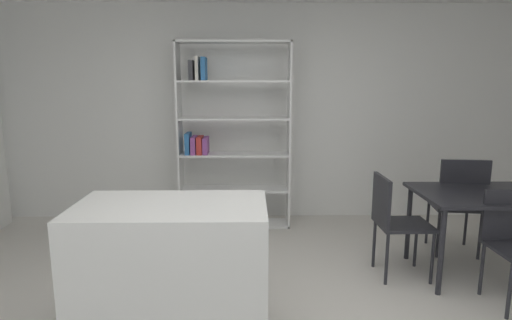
{
  "coord_description": "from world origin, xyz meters",
  "views": [
    {
      "loc": [
        -0.04,
        -2.47,
        1.69
      ],
      "look_at": [
        -0.0,
        0.44,
        1.15
      ],
      "focal_mm": 29.32,
      "sensor_mm": 36.0,
      "label": 1
    }
  ],
  "objects_px": {
    "dining_chair_island_side": "(393,217)",
    "dining_chair_far": "(459,198)",
    "dining_table": "(486,201)",
    "open_bookshelf": "(227,132)",
    "kitchen_island": "(173,272)"
  },
  "relations": [
    {
      "from": "dining_table",
      "to": "dining_chair_island_side",
      "type": "height_order",
      "value": "dining_chair_island_side"
    },
    {
      "from": "dining_table",
      "to": "dining_chair_island_side",
      "type": "xyz_separation_m",
      "value": [
        -0.8,
        -0.0,
        -0.13
      ]
    },
    {
      "from": "dining_chair_far",
      "to": "kitchen_island",
      "type": "bearing_deg",
      "value": 34.79
    },
    {
      "from": "open_bookshelf",
      "to": "dining_table",
      "type": "distance_m",
      "value": 2.7
    },
    {
      "from": "kitchen_island",
      "to": "dining_chair_far",
      "type": "xyz_separation_m",
      "value": [
        2.53,
        1.3,
        0.12
      ]
    },
    {
      "from": "kitchen_island",
      "to": "dining_table",
      "type": "distance_m",
      "value": 2.7
    },
    {
      "from": "open_bookshelf",
      "to": "dining_chair_island_side",
      "type": "height_order",
      "value": "open_bookshelf"
    },
    {
      "from": "open_bookshelf",
      "to": "dining_chair_far",
      "type": "bearing_deg",
      "value": -21.98
    },
    {
      "from": "open_bookshelf",
      "to": "dining_table",
      "type": "xyz_separation_m",
      "value": [
        2.3,
        -1.35,
        -0.44
      ]
    },
    {
      "from": "dining_chair_island_side",
      "to": "dining_chair_far",
      "type": "distance_m",
      "value": 0.89
    },
    {
      "from": "dining_chair_far",
      "to": "dining_chair_island_side",
      "type": "bearing_deg",
      "value": 36.37
    },
    {
      "from": "dining_table",
      "to": "dining_chair_far",
      "type": "bearing_deg",
      "value": 91.81
    },
    {
      "from": "dining_table",
      "to": "dining_chair_far",
      "type": "height_order",
      "value": "dining_chair_far"
    },
    {
      "from": "dining_chair_island_side",
      "to": "dining_chair_far",
      "type": "height_order",
      "value": "dining_chair_far"
    },
    {
      "from": "dining_chair_far",
      "to": "open_bookshelf",
      "type": "bearing_deg",
      "value": -14.3
    }
  ]
}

